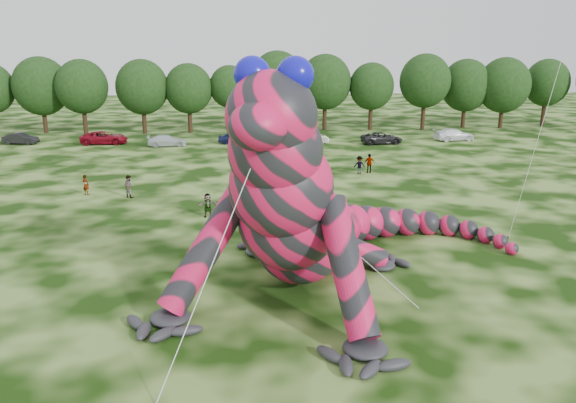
# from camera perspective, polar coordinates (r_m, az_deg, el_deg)

# --- Properties ---
(ground) EXTENTS (240.00, 240.00, 0.00)m
(ground) POSITION_cam_1_polar(r_m,az_deg,el_deg) (20.70, -10.76, -16.24)
(ground) COLOR #16330A
(ground) RESTS_ON ground
(inflatable_gecko) EXTENTS (24.50, 26.27, 10.53)m
(inflatable_gecko) POSITION_cam_1_polar(r_m,az_deg,el_deg) (26.31, 2.20, 3.28)
(inflatable_gecko) COLOR #D6154C
(inflatable_gecko) RESTS_ON ground
(tree_5) EXTENTS (7.16, 6.44, 9.80)m
(tree_5) POSITION_cam_1_polar(r_m,az_deg,el_deg) (80.32, -23.71, 9.87)
(tree_5) COLOR black
(tree_5) RESTS_ON ground
(tree_6) EXTENTS (6.52, 5.86, 9.49)m
(tree_6) POSITION_cam_1_polar(r_m,az_deg,el_deg) (77.06, -20.13, 9.93)
(tree_6) COLOR black
(tree_6) RESTS_ON ground
(tree_7) EXTENTS (6.68, 6.01, 9.48)m
(tree_7) POSITION_cam_1_polar(r_m,az_deg,el_deg) (75.61, -14.54, 10.27)
(tree_7) COLOR black
(tree_7) RESTS_ON ground
(tree_8) EXTENTS (6.14, 5.53, 8.94)m
(tree_8) POSITION_cam_1_polar(r_m,az_deg,el_deg) (75.08, -10.02, 10.28)
(tree_8) COLOR black
(tree_8) RESTS_ON ground
(tree_9) EXTENTS (5.27, 4.74, 8.68)m
(tree_9) POSITION_cam_1_polar(r_m,az_deg,el_deg) (75.19, -5.92, 10.34)
(tree_9) COLOR black
(tree_9) RESTS_ON ground
(tree_10) EXTENTS (7.09, 6.38, 10.50)m
(tree_10) POSITION_cam_1_polar(r_m,az_deg,el_deg) (76.51, -1.09, 11.18)
(tree_10) COLOR black
(tree_10) RESTS_ON ground
(tree_11) EXTENTS (7.01, 6.31, 10.07)m
(tree_11) POSITION_cam_1_polar(r_m,az_deg,el_deg) (76.85, 3.78, 11.01)
(tree_11) COLOR black
(tree_11) RESTS_ON ground
(tree_12) EXTENTS (5.99, 5.39, 8.97)m
(tree_12) POSITION_cam_1_polar(r_m,az_deg,el_deg) (77.63, 8.45, 10.52)
(tree_12) COLOR black
(tree_12) RESTS_ON ground
(tree_13) EXTENTS (6.83, 6.15, 10.13)m
(tree_13) POSITION_cam_1_polar(r_m,az_deg,el_deg) (78.94, 13.69, 10.75)
(tree_13) COLOR black
(tree_13) RESTS_ON ground
(tree_14) EXTENTS (6.82, 6.14, 9.40)m
(tree_14) POSITION_cam_1_polar(r_m,az_deg,el_deg) (82.66, 17.56, 10.41)
(tree_14) COLOR black
(tree_14) RESTS_ON ground
(tree_15) EXTENTS (7.17, 6.45, 9.63)m
(tree_15) POSITION_cam_1_polar(r_m,az_deg,el_deg) (83.82, 21.03, 10.25)
(tree_15) COLOR black
(tree_15) RESTS_ON ground
(tree_16) EXTENTS (6.26, 5.63, 9.37)m
(tree_16) POSITION_cam_1_polar(r_m,az_deg,el_deg) (88.47, 24.71, 10.01)
(tree_16) COLOR black
(tree_16) RESTS_ON ground
(car_1) EXTENTS (4.11, 1.93, 1.30)m
(car_1) POSITION_cam_1_polar(r_m,az_deg,el_deg) (72.26, -25.53, 5.79)
(car_1) COLOR black
(car_1) RESTS_ON ground
(car_2) EXTENTS (5.35, 2.53, 1.48)m
(car_2) POSITION_cam_1_polar(r_m,az_deg,el_deg) (68.74, -18.15, 6.18)
(car_2) COLOR maroon
(car_2) RESTS_ON ground
(car_3) EXTENTS (4.55, 2.27, 1.27)m
(car_3) POSITION_cam_1_polar(r_m,az_deg,el_deg) (65.32, -12.19, 6.06)
(car_3) COLOR silver
(car_3) RESTS_ON ground
(car_4) EXTENTS (4.01, 1.96, 1.32)m
(car_4) POSITION_cam_1_polar(r_m,az_deg,el_deg) (65.99, -5.41, 6.45)
(car_4) COLOR #151C45
(car_4) RESTS_ON ground
(car_5) EXTENTS (4.55, 1.83, 1.47)m
(car_5) POSITION_cam_1_polar(r_m,az_deg,el_deg) (65.50, 2.18, 6.50)
(car_5) COLOR beige
(car_5) RESTS_ON ground
(car_6) EXTENTS (4.98, 2.63, 1.33)m
(car_6) POSITION_cam_1_polar(r_m,az_deg,el_deg) (66.45, 9.50, 6.37)
(car_6) COLOR #252628
(car_6) RESTS_ON ground
(car_7) EXTENTS (5.17, 2.73, 1.43)m
(car_7) POSITION_cam_1_polar(r_m,az_deg,el_deg) (70.73, 16.51, 6.52)
(car_7) COLOR white
(car_7) RESTS_ON ground
(spectator_1) EXTENTS (1.05, 1.00, 1.70)m
(spectator_1) POSITION_cam_1_polar(r_m,az_deg,el_deg) (43.30, -15.87, 1.50)
(spectator_1) COLOR gray
(spectator_1) RESTS_ON ground
(spectator_2) EXTENTS (1.08, 0.66, 1.61)m
(spectator_2) POSITION_cam_1_polar(r_m,az_deg,el_deg) (49.93, 7.26, 3.70)
(spectator_2) COLOR gray
(spectator_2) RESTS_ON ground
(spectator_0) EXTENTS (0.68, 0.61, 1.56)m
(spectator_0) POSITION_cam_1_polar(r_m,az_deg,el_deg) (45.06, -19.85, 1.61)
(spectator_0) COLOR gray
(spectator_0) RESTS_ON ground
(spectator_5) EXTENTS (1.54, 0.90, 1.58)m
(spectator_5) POSITION_cam_1_polar(r_m,az_deg,el_deg) (37.19, -8.14, -0.37)
(spectator_5) COLOR gray
(spectator_5) RESTS_ON ground
(spectator_3) EXTENTS (1.00, 0.42, 1.71)m
(spectator_3) POSITION_cam_1_polar(r_m,az_deg,el_deg) (50.50, 8.27, 3.85)
(spectator_3) COLOR gray
(spectator_3) RESTS_ON ground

